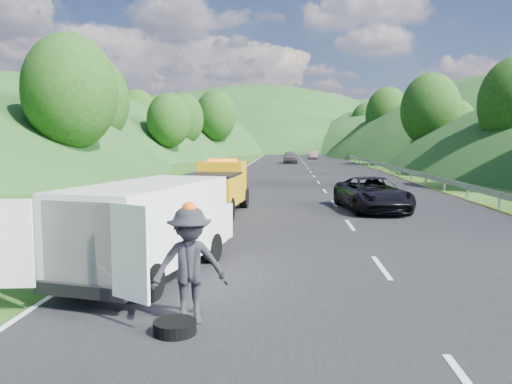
# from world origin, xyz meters

# --- Properties ---
(ground) EXTENTS (320.00, 320.00, 0.00)m
(ground) POSITION_xyz_m (0.00, 0.00, 0.00)
(ground) COLOR #38661E
(ground) RESTS_ON ground
(road_surface) EXTENTS (14.00, 200.00, 0.02)m
(road_surface) POSITION_xyz_m (3.00, 40.00, 0.01)
(road_surface) COLOR black
(road_surface) RESTS_ON ground
(guardrail) EXTENTS (0.06, 140.00, 1.52)m
(guardrail) POSITION_xyz_m (10.30, 52.50, 0.00)
(guardrail) COLOR gray
(guardrail) RESTS_ON ground
(tree_line_left) EXTENTS (14.00, 140.00, 14.00)m
(tree_line_left) POSITION_xyz_m (-19.00, 60.00, 0.00)
(tree_line_left) COLOR #2C5A1A
(tree_line_left) RESTS_ON ground
(tree_line_right) EXTENTS (14.00, 140.00, 14.00)m
(tree_line_right) POSITION_xyz_m (23.00, 60.00, 0.00)
(tree_line_right) COLOR #2C5A1A
(tree_line_right) RESTS_ON ground
(hills_backdrop) EXTENTS (201.00, 288.60, 44.00)m
(hills_backdrop) POSITION_xyz_m (6.50, 134.70, 0.00)
(hills_backdrop) COLOR #2D5B23
(hills_backdrop) RESTS_ON ground
(tow_truck) EXTENTS (2.33, 5.37, 2.25)m
(tow_truck) POSITION_xyz_m (-2.16, 6.69, 1.10)
(tow_truck) COLOR black
(tow_truck) RESTS_ON ground
(white_van) EXTENTS (3.85, 6.38, 2.12)m
(white_van) POSITION_xyz_m (-2.32, -2.96, 1.20)
(white_van) COLOR black
(white_van) RESTS_ON ground
(woman) EXTENTS (0.68, 0.75, 1.70)m
(woman) POSITION_xyz_m (-3.42, 0.18, 0.00)
(woman) COLOR white
(woman) RESTS_ON ground
(child) EXTENTS (0.55, 0.54, 0.90)m
(child) POSITION_xyz_m (-1.75, 0.39, 0.00)
(child) COLOR #CEBA6E
(child) RESTS_ON ground
(worker) EXTENTS (1.43, 1.09, 1.96)m
(worker) POSITION_xyz_m (-0.88, -5.88, 0.00)
(worker) COLOR black
(worker) RESTS_ON ground
(suitcase) EXTENTS (0.37, 0.27, 0.53)m
(suitcase) POSITION_xyz_m (-5.18, 0.69, 0.26)
(suitcase) COLOR #64644B
(suitcase) RESTS_ON ground
(spare_tire) EXTENTS (0.69, 0.69, 0.20)m
(spare_tire) POSITION_xyz_m (-1.04, -6.34, 0.00)
(spare_tire) COLOR black
(spare_tire) RESTS_ON ground
(passing_suv) EXTENTS (3.09, 5.47, 1.44)m
(passing_suv) POSITION_xyz_m (4.43, 7.87, 0.00)
(passing_suv) COLOR black
(passing_suv) RESTS_ON ground
(dist_car_a) EXTENTS (1.90, 4.72, 1.61)m
(dist_car_a) POSITION_xyz_m (1.19, 51.65, 0.00)
(dist_car_a) COLOR #46454A
(dist_car_a) RESTS_ON ground
(dist_car_b) EXTENTS (1.35, 3.88, 1.28)m
(dist_car_b) POSITION_xyz_m (4.90, 65.41, 0.00)
(dist_car_b) COLOR #6B4756
(dist_car_b) RESTS_ON ground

